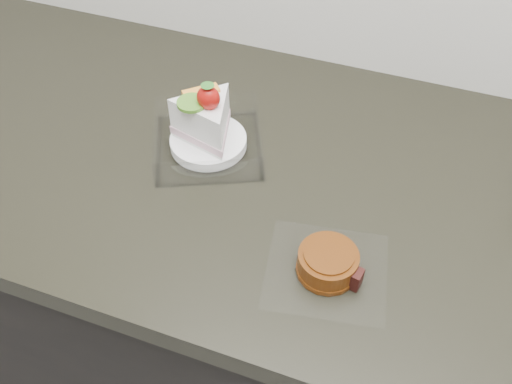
# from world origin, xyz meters

# --- Properties ---
(counter) EXTENTS (2.04, 0.64, 0.90)m
(counter) POSITION_xyz_m (0.00, 1.69, 0.45)
(counter) COLOR black
(counter) RESTS_ON ground
(cake_tray) EXTENTS (0.22, 0.22, 0.13)m
(cake_tray) POSITION_xyz_m (-0.26, 1.70, 0.94)
(cake_tray) COLOR white
(cake_tray) RESTS_ON counter
(mooncake_wrap) EXTENTS (0.18, 0.17, 0.04)m
(mooncake_wrap) POSITION_xyz_m (-0.02, 1.53, 0.92)
(mooncake_wrap) COLOR white
(mooncake_wrap) RESTS_ON counter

